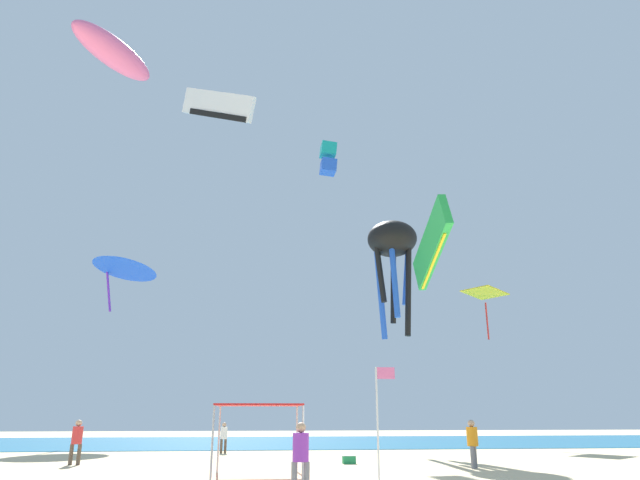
# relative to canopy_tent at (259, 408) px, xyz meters

# --- Properties ---
(ocean_strip) EXTENTS (110.00, 19.88, 0.03)m
(ocean_strip) POSITION_rel_canopy_tent_xyz_m (2.97, 23.97, -2.28)
(ocean_strip) COLOR #1E6B93
(ocean_strip) RESTS_ON ground
(canopy_tent) EXTENTS (3.02, 3.11, 2.41)m
(canopy_tent) POSITION_rel_canopy_tent_xyz_m (0.00, 0.00, 0.00)
(canopy_tent) COLOR #B2B2B7
(canopy_tent) RESTS_ON ground
(person_near_tent) EXTENTS (0.49, 0.43, 1.83)m
(person_near_tent) POSITION_rel_canopy_tent_xyz_m (-7.74, 5.31, -1.22)
(person_near_tent) COLOR brown
(person_near_tent) RESTS_ON ground
(person_leftmost) EXTENTS (0.44, 0.44, 1.84)m
(person_leftmost) POSITION_rel_canopy_tent_xyz_m (8.58, 2.01, -1.21)
(person_leftmost) COLOR slate
(person_leftmost) RESTS_ON ground
(person_central) EXTENTS (0.50, 0.44, 1.86)m
(person_central) POSITION_rel_canopy_tent_xyz_m (1.16, -4.86, -1.20)
(person_central) COLOR slate
(person_central) RESTS_ON ground
(person_rightmost) EXTENTS (0.38, 0.38, 1.61)m
(person_rightmost) POSITION_rel_canopy_tent_xyz_m (-1.89, 12.01, -1.35)
(person_rightmost) COLOR brown
(person_rightmost) RESTS_ON ground
(banner_flag) EXTENTS (0.61, 0.06, 3.44)m
(banner_flag) POSITION_rel_canopy_tent_xyz_m (3.60, -3.78, -0.20)
(banner_flag) COLOR silver
(banner_flag) RESTS_ON ground
(cooler_box) EXTENTS (0.57, 0.37, 0.35)m
(cooler_box) POSITION_rel_canopy_tent_xyz_m (3.97, 4.71, -2.12)
(cooler_box) COLOR #1E8C4C
(cooler_box) RESTS_ON ground
(kite_parafoil_green) EXTENTS (0.66, 6.37, 3.86)m
(kite_parafoil_green) POSITION_rel_canopy_tent_xyz_m (8.95, 6.85, 8.38)
(kite_parafoil_green) COLOR green
(kite_diamond_yellow) EXTENTS (3.54, 3.54, 3.72)m
(kite_diamond_yellow) POSITION_rel_canopy_tent_xyz_m (16.66, 18.68, 8.30)
(kite_diamond_yellow) COLOR yellow
(kite_box_teal) EXTENTS (1.39, 1.30, 2.70)m
(kite_box_teal) POSITION_rel_canopy_tent_xyz_m (5.04, 20.45, 19.87)
(kite_box_teal) COLOR teal
(kite_octopus_black) EXTENTS (4.01, 4.01, 7.45)m
(kite_octopus_black) POSITION_rel_canopy_tent_xyz_m (8.16, 12.35, 10.09)
(kite_octopus_black) COLOR black
(kite_inflatable_pink) EXTENTS (3.72, 4.64, 1.81)m
(kite_inflatable_pink) POSITION_rel_canopy_tent_xyz_m (-7.03, 1.22, 15.31)
(kite_inflatable_pink) COLOR pink
(kite_delta_blue) EXTENTS (7.11, 7.11, 4.47)m
(kite_delta_blue) POSITION_rel_canopy_tent_xyz_m (-10.89, 23.21, 11.14)
(kite_delta_blue) COLOR blue
(kite_parafoil_white) EXTENTS (5.46, 3.61, 3.78)m
(kite_parafoil_white) POSITION_rel_canopy_tent_xyz_m (-3.56, 14.38, 20.66)
(kite_parafoil_white) COLOR white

